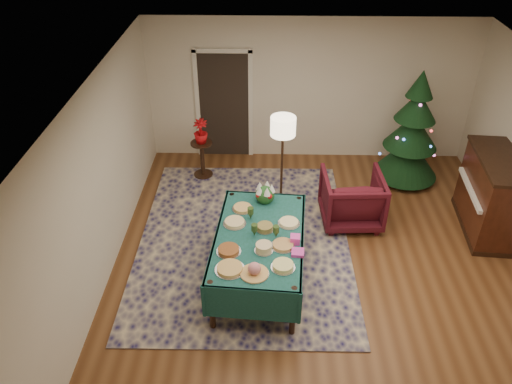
{
  "coord_description": "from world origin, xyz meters",
  "views": [
    {
      "loc": [
        -0.8,
        -5.18,
        4.97
      ],
      "look_at": [
        -0.93,
        0.66,
        1.0
      ],
      "focal_mm": 35.0,
      "sensor_mm": 36.0,
      "label": 1
    }
  ],
  "objects_px": {
    "piano": "(491,196)",
    "side_table": "(202,160)",
    "gift_box": "(295,239)",
    "christmas_tree": "(412,133)",
    "floor_lamp": "(283,132)",
    "potted_plant": "(201,136)",
    "buffet_table": "(259,244)",
    "armchair": "(352,196)"
  },
  "relations": [
    {
      "from": "piano",
      "to": "side_table",
      "type": "bearing_deg",
      "value": 162.43
    },
    {
      "from": "floor_lamp",
      "to": "piano",
      "type": "xyz_separation_m",
      "value": [
        3.21,
        -0.55,
        -0.77
      ]
    },
    {
      "from": "armchair",
      "to": "christmas_tree",
      "type": "height_order",
      "value": "christmas_tree"
    },
    {
      "from": "floor_lamp",
      "to": "piano",
      "type": "distance_m",
      "value": 3.35
    },
    {
      "from": "potted_plant",
      "to": "christmas_tree",
      "type": "relative_size",
      "value": 0.21
    },
    {
      "from": "christmas_tree",
      "to": "piano",
      "type": "bearing_deg",
      "value": -57.65
    },
    {
      "from": "side_table",
      "to": "potted_plant",
      "type": "xyz_separation_m",
      "value": [
        0.0,
        -0.0,
        0.48
      ]
    },
    {
      "from": "gift_box",
      "to": "christmas_tree",
      "type": "distance_m",
      "value": 3.57
    },
    {
      "from": "potted_plant",
      "to": "piano",
      "type": "bearing_deg",
      "value": -17.57
    },
    {
      "from": "floor_lamp",
      "to": "potted_plant",
      "type": "xyz_separation_m",
      "value": [
        -1.42,
        0.91,
        -0.57
      ]
    },
    {
      "from": "floor_lamp",
      "to": "piano",
      "type": "relative_size",
      "value": 1.08
    },
    {
      "from": "gift_box",
      "to": "potted_plant",
      "type": "relative_size",
      "value": 0.29
    },
    {
      "from": "armchair",
      "to": "gift_box",
      "type": "bearing_deg",
      "value": 54.58
    },
    {
      "from": "armchair",
      "to": "piano",
      "type": "bearing_deg",
      "value": 173.34
    },
    {
      "from": "armchair",
      "to": "floor_lamp",
      "type": "xyz_separation_m",
      "value": [
        -1.11,
        0.41,
        0.92
      ]
    },
    {
      "from": "buffet_table",
      "to": "armchair",
      "type": "xyz_separation_m",
      "value": [
        1.45,
        1.4,
        -0.16
      ]
    },
    {
      "from": "floor_lamp",
      "to": "side_table",
      "type": "bearing_deg",
      "value": 147.27
    },
    {
      "from": "buffet_table",
      "to": "potted_plant",
      "type": "xyz_separation_m",
      "value": [
        -1.09,
        2.72,
        0.18
      ]
    },
    {
      "from": "gift_box",
      "to": "armchair",
      "type": "relative_size",
      "value": 0.13
    },
    {
      "from": "gift_box",
      "to": "side_table",
      "type": "relative_size",
      "value": 0.18
    },
    {
      "from": "floor_lamp",
      "to": "potted_plant",
      "type": "distance_m",
      "value": 1.78
    },
    {
      "from": "armchair",
      "to": "potted_plant",
      "type": "distance_m",
      "value": 2.88
    },
    {
      "from": "armchair",
      "to": "christmas_tree",
      "type": "relative_size",
      "value": 0.46
    },
    {
      "from": "piano",
      "to": "armchair",
      "type": "bearing_deg",
      "value": 176.17
    },
    {
      "from": "floor_lamp",
      "to": "christmas_tree",
      "type": "distance_m",
      "value": 2.5
    },
    {
      "from": "floor_lamp",
      "to": "potted_plant",
      "type": "relative_size",
      "value": 3.7
    },
    {
      "from": "gift_box",
      "to": "side_table",
      "type": "height_order",
      "value": "gift_box"
    },
    {
      "from": "piano",
      "to": "potted_plant",
      "type": "bearing_deg",
      "value": 162.43
    },
    {
      "from": "christmas_tree",
      "to": "piano",
      "type": "height_order",
      "value": "christmas_tree"
    },
    {
      "from": "gift_box",
      "to": "side_table",
      "type": "bearing_deg",
      "value": 118.53
    },
    {
      "from": "floor_lamp",
      "to": "buffet_table",
      "type": "bearing_deg",
      "value": -100.47
    },
    {
      "from": "potted_plant",
      "to": "piano",
      "type": "relative_size",
      "value": 0.29
    },
    {
      "from": "side_table",
      "to": "piano",
      "type": "relative_size",
      "value": 0.46
    },
    {
      "from": "potted_plant",
      "to": "christmas_tree",
      "type": "distance_m",
      "value": 3.71
    },
    {
      "from": "gift_box",
      "to": "potted_plant",
      "type": "bearing_deg",
      "value": 118.53
    },
    {
      "from": "side_table",
      "to": "potted_plant",
      "type": "distance_m",
      "value": 0.48
    },
    {
      "from": "armchair",
      "to": "buffet_table",
      "type": "bearing_deg",
      "value": 41.17
    },
    {
      "from": "buffet_table",
      "to": "armchair",
      "type": "relative_size",
      "value": 2.23
    },
    {
      "from": "buffet_table",
      "to": "floor_lamp",
      "type": "xyz_separation_m",
      "value": [
        0.33,
        1.81,
        0.76
      ]
    },
    {
      "from": "gift_box",
      "to": "armchair",
      "type": "distance_m",
      "value": 1.86
    },
    {
      "from": "side_table",
      "to": "christmas_tree",
      "type": "xyz_separation_m",
      "value": [
        3.71,
        -0.01,
        0.59
      ]
    },
    {
      "from": "buffet_table",
      "to": "floor_lamp",
      "type": "bearing_deg",
      "value": 79.53
    }
  ]
}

